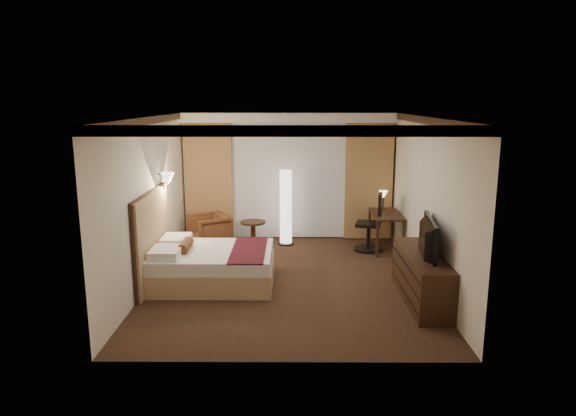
{
  "coord_description": "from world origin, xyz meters",
  "views": [
    {
      "loc": [
        0.05,
        -8.16,
        2.97
      ],
      "look_at": [
        0.0,
        0.4,
        1.15
      ],
      "focal_mm": 32.0,
      "sensor_mm": 36.0,
      "label": 1
    }
  ],
  "objects_px": {
    "office_chair": "(368,222)",
    "dresser": "(422,277)",
    "desk": "(386,232)",
    "television": "(422,232)",
    "bed": "(214,266)",
    "side_table": "(253,235)",
    "armchair": "(210,230)",
    "floor_lamp": "(286,207)"
  },
  "relations": [
    {
      "from": "bed",
      "to": "office_chair",
      "type": "distance_m",
      "value": 3.4
    },
    {
      "from": "armchair",
      "to": "floor_lamp",
      "type": "distance_m",
      "value": 1.62
    },
    {
      "from": "armchair",
      "to": "office_chair",
      "type": "xyz_separation_m",
      "value": [
        3.2,
        -0.18,
        0.21
      ]
    },
    {
      "from": "office_chair",
      "to": "bed",
      "type": "bearing_deg",
      "value": -132.5
    },
    {
      "from": "bed",
      "to": "office_chair",
      "type": "xyz_separation_m",
      "value": [
        2.81,
        1.89,
        0.3
      ]
    },
    {
      "from": "bed",
      "to": "floor_lamp",
      "type": "relative_size",
      "value": 1.24
    },
    {
      "from": "armchair",
      "to": "television",
      "type": "distance_m",
      "value": 4.6
    },
    {
      "from": "dresser",
      "to": "bed",
      "type": "bearing_deg",
      "value": 166.92
    },
    {
      "from": "side_table",
      "to": "dresser",
      "type": "xyz_separation_m",
      "value": [
        2.71,
        -2.78,
        0.09
      ]
    },
    {
      "from": "side_table",
      "to": "floor_lamp",
      "type": "bearing_deg",
      "value": 23.29
    },
    {
      "from": "desk",
      "to": "office_chair",
      "type": "bearing_deg",
      "value": -172.05
    },
    {
      "from": "bed",
      "to": "television",
      "type": "distance_m",
      "value": 3.37
    },
    {
      "from": "desk",
      "to": "television",
      "type": "relative_size",
      "value": 0.95
    },
    {
      "from": "armchair",
      "to": "office_chair",
      "type": "height_order",
      "value": "office_chair"
    },
    {
      "from": "armchair",
      "to": "television",
      "type": "relative_size",
      "value": 0.64
    },
    {
      "from": "bed",
      "to": "office_chair",
      "type": "height_order",
      "value": "office_chair"
    },
    {
      "from": "side_table",
      "to": "office_chair",
      "type": "bearing_deg",
      "value": -3.66
    },
    {
      "from": "desk",
      "to": "dresser",
      "type": "relative_size",
      "value": 0.59
    },
    {
      "from": "bed",
      "to": "television",
      "type": "xyz_separation_m",
      "value": [
        3.19,
        -0.75,
        0.78
      ]
    },
    {
      "from": "bed",
      "to": "dresser",
      "type": "bearing_deg",
      "value": -13.08
    },
    {
      "from": "bed",
      "to": "dresser",
      "type": "height_order",
      "value": "dresser"
    },
    {
      "from": "armchair",
      "to": "television",
      "type": "xyz_separation_m",
      "value": [
        3.57,
        -2.82,
        0.69
      ]
    },
    {
      "from": "side_table",
      "to": "desk",
      "type": "bearing_deg",
      "value": -2.1
    },
    {
      "from": "desk",
      "to": "dresser",
      "type": "bearing_deg",
      "value": -88.93
    },
    {
      "from": "side_table",
      "to": "television",
      "type": "relative_size",
      "value": 0.48
    },
    {
      "from": "office_chair",
      "to": "television",
      "type": "xyz_separation_m",
      "value": [
        0.38,
        -2.63,
        0.48
      ]
    },
    {
      "from": "bed",
      "to": "office_chair",
      "type": "bearing_deg",
      "value": 33.86
    },
    {
      "from": "side_table",
      "to": "television",
      "type": "distance_m",
      "value": 3.94
    },
    {
      "from": "floor_lamp",
      "to": "television",
      "type": "distance_m",
      "value": 3.68
    },
    {
      "from": "bed",
      "to": "desk",
      "type": "xyz_separation_m",
      "value": [
        3.17,
        1.94,
        0.09
      ]
    },
    {
      "from": "floor_lamp",
      "to": "dresser",
      "type": "relative_size",
      "value": 0.83
    },
    {
      "from": "desk",
      "to": "television",
      "type": "bearing_deg",
      "value": -89.57
    },
    {
      "from": "armchair",
      "to": "floor_lamp",
      "type": "bearing_deg",
      "value": 69.05
    },
    {
      "from": "office_chair",
      "to": "dresser",
      "type": "distance_m",
      "value": 2.67
    },
    {
      "from": "armchair",
      "to": "floor_lamp",
      "type": "xyz_separation_m",
      "value": [
        1.55,
        0.25,
        0.41
      ]
    },
    {
      "from": "television",
      "to": "dresser",
      "type": "bearing_deg",
      "value": -82.62
    },
    {
      "from": "bed",
      "to": "dresser",
      "type": "xyz_separation_m",
      "value": [
        3.22,
        -0.75,
        0.08
      ]
    },
    {
      "from": "floor_lamp",
      "to": "dresser",
      "type": "height_order",
      "value": "floor_lamp"
    },
    {
      "from": "bed",
      "to": "armchair",
      "type": "distance_m",
      "value": 2.11
    },
    {
      "from": "bed",
      "to": "floor_lamp",
      "type": "distance_m",
      "value": 2.64
    },
    {
      "from": "desk",
      "to": "floor_lamp",
      "type": "bearing_deg",
      "value": 169.21
    },
    {
      "from": "bed",
      "to": "desk",
      "type": "bearing_deg",
      "value": 31.42
    }
  ]
}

